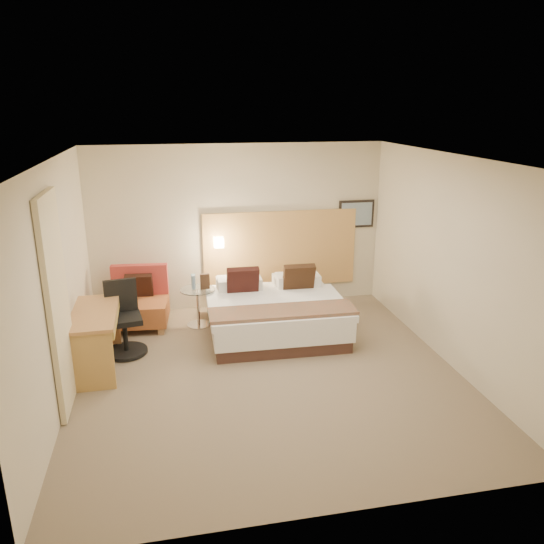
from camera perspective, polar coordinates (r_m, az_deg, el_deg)
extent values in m
cube|color=#76654F|center=(6.90, -0.44, -10.92)|extent=(4.80, 5.00, 0.02)
cube|color=white|center=(6.09, -0.50, 12.19)|extent=(4.80, 5.00, 0.02)
cube|color=beige|center=(8.75, -3.61, 4.82)|extent=(4.80, 0.02, 2.70)
cube|color=beige|center=(4.11, 6.32, -10.62)|extent=(4.80, 0.02, 2.70)
cube|color=beige|center=(6.38, -22.23, -1.40)|extent=(0.02, 5.00, 2.70)
cube|color=beige|center=(7.20, 18.72, 1.06)|extent=(0.02, 5.00, 2.70)
cube|color=tan|center=(8.93, 0.93, 2.47)|extent=(2.60, 0.04, 1.30)
cube|color=black|center=(9.18, 9.05, 6.20)|extent=(0.62, 0.03, 0.47)
cube|color=#738B9F|center=(9.16, 9.10, 6.17)|extent=(0.54, 0.01, 0.39)
cylinder|color=silver|center=(8.67, -5.80, 3.29)|extent=(0.02, 0.12, 0.02)
cube|color=#F6E5C0|center=(8.62, -5.76, 3.19)|extent=(0.15, 0.15, 0.15)
cube|color=beige|center=(6.18, -22.03, -3.26)|extent=(0.06, 0.90, 2.42)
cylinder|color=#7FA5C5|center=(8.13, -8.45, -1.09)|extent=(0.07, 0.07, 0.21)
cylinder|color=#83B4CA|center=(8.19, -8.45, -0.96)|extent=(0.07, 0.07, 0.21)
cube|color=#3E2719|center=(8.11, -7.23, -1.01)|extent=(0.14, 0.07, 0.24)
cube|color=#422821|center=(8.04, 0.22, -5.81)|extent=(1.91, 1.91, 0.17)
cube|color=white|center=(7.95, 0.23, -4.29)|extent=(1.97, 1.97, 0.29)
cube|color=white|center=(7.64, 0.59, -3.69)|extent=(2.01, 1.43, 0.10)
cube|color=white|center=(8.47, -3.71, -1.26)|extent=(0.68, 0.38, 0.17)
cube|color=silver|center=(8.62, 2.40, -0.92)|extent=(0.68, 0.38, 0.17)
cube|color=silver|center=(8.21, -3.52, -1.19)|extent=(0.68, 0.38, 0.17)
cube|color=white|center=(8.35, 2.78, -0.83)|extent=(0.68, 0.38, 0.17)
cube|color=black|center=(8.00, -3.16, -1.09)|extent=(0.49, 0.27, 0.49)
cube|color=black|center=(8.15, 2.89, -0.75)|extent=(0.49, 0.27, 0.49)
cube|color=#CF562A|center=(7.26, 1.15, -4.25)|extent=(2.03, 0.58, 0.05)
cube|color=#A0784B|center=(8.23, -16.64, -6.29)|extent=(0.09, 0.09, 0.11)
cube|color=tan|center=(8.13, -11.83, -6.21)|extent=(0.09, 0.09, 0.11)
cube|color=tan|center=(8.78, -15.98, -4.70)|extent=(0.09, 0.09, 0.11)
cube|color=tan|center=(8.68, -11.48, -4.60)|extent=(0.09, 0.09, 0.11)
cube|color=#9A5129|center=(8.37, -14.09, -4.07)|extent=(0.93, 0.83, 0.32)
cube|color=#B1342F|center=(8.52, -14.03, -0.80)|extent=(0.87, 0.21, 0.49)
cube|color=black|center=(8.44, -14.09, -1.54)|extent=(0.43, 0.24, 0.42)
cylinder|color=silver|center=(8.36, -7.87, -5.62)|extent=(0.41, 0.41, 0.02)
cylinder|color=silver|center=(8.25, -7.95, -3.78)|extent=(0.05, 0.05, 0.56)
cylinder|color=silver|center=(8.15, -8.04, -1.88)|extent=(0.60, 0.60, 0.01)
cube|color=#B17945|center=(7.08, -18.72, -4.21)|extent=(0.60, 1.27, 0.04)
cube|color=tan|center=(6.70, -18.88, -9.19)|extent=(0.53, 0.05, 0.75)
cube|color=#C27E4C|center=(7.76, -18.01, -5.33)|extent=(0.53, 0.05, 0.75)
cube|color=#B69647|center=(7.10, -18.23, -4.82)|extent=(0.49, 1.19, 0.11)
cylinder|color=black|center=(7.65, -15.36, -8.23)|extent=(0.65, 0.65, 0.04)
cylinder|color=black|center=(7.55, -15.51, -6.59)|extent=(0.07, 0.07, 0.44)
cube|color=black|center=(7.46, -15.66, -4.90)|extent=(0.52, 0.52, 0.08)
cube|color=black|center=(7.55, -15.97, -2.42)|extent=(0.44, 0.12, 0.46)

